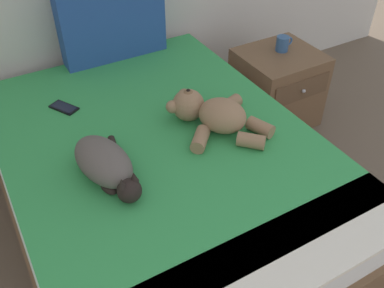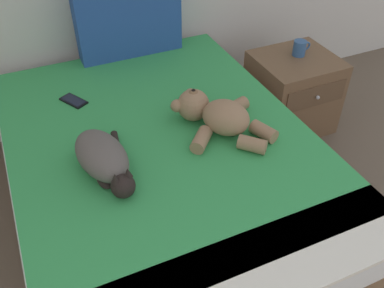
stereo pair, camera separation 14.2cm
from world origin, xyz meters
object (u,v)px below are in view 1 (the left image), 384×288
object	(u,v)px
cat	(106,164)
mug	(283,44)
patterned_cushion	(112,22)
teddy_bear	(212,114)
cell_phone	(64,108)
bed	(161,181)
nightstand	(276,88)

from	to	relation	value
cat	mug	xyz separation A→B (m)	(1.40, 0.57, -0.05)
patterned_cushion	teddy_bear	size ratio (longest dim) A/B	1.22
cell_phone	mug	xyz separation A→B (m)	(1.41, -0.02, 0.02)
bed	cat	distance (m)	0.46
nightstand	mug	distance (m)	0.30
teddy_bear	bed	bearing A→B (deg)	173.37
cat	teddy_bear	world-z (taller)	teddy_bear
bed	teddy_bear	xyz separation A→B (m)	(0.27, -0.03, 0.34)
bed	cell_phone	world-z (taller)	cell_phone
cell_phone	mug	world-z (taller)	mug
nightstand	mug	world-z (taller)	mug
nightstand	mug	bearing A→B (deg)	48.64
teddy_bear	nightstand	bearing A→B (deg)	29.40
patterned_cushion	nightstand	world-z (taller)	patterned_cushion
bed	patterned_cushion	world-z (taller)	patterned_cushion
patterned_cushion	cell_phone	world-z (taller)	patterned_cushion
cat	nightstand	bearing A→B (deg)	21.32
teddy_bear	cell_phone	world-z (taller)	teddy_bear
patterned_cushion	mug	distance (m)	1.06
teddy_bear	cell_phone	bearing A→B (deg)	139.07
bed	cat	xyz separation A→B (m)	(-0.30, -0.12, 0.34)
patterned_cushion	teddy_bear	distance (m)	0.92
teddy_bear	cat	bearing A→B (deg)	-171.63
bed	patterned_cushion	xyz separation A→B (m)	(0.14, 0.86, 0.49)
teddy_bear	mug	xyz separation A→B (m)	(0.83, 0.49, -0.05)
cat	cell_phone	distance (m)	0.59
nightstand	teddy_bear	bearing A→B (deg)	-150.60
patterned_cushion	cell_phone	bearing A→B (deg)	-138.72
cell_phone	patterned_cushion	bearing A→B (deg)	41.28
cat	nightstand	size ratio (longest dim) A/B	0.87
cat	teddy_bear	distance (m)	0.57
patterned_cushion	cat	size ratio (longest dim) A/B	1.42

